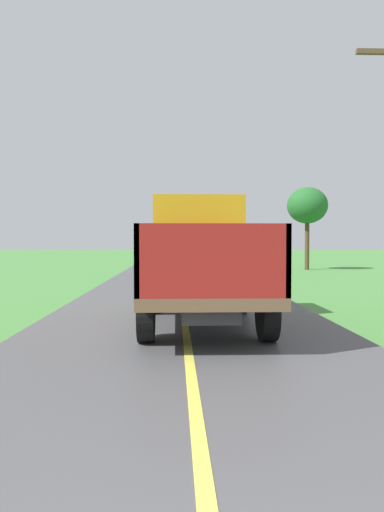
{
  "coord_description": "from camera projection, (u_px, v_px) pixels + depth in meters",
  "views": [
    {
      "loc": [
        -0.21,
        -0.88,
        1.82
      ],
      "look_at": [
        0.27,
        12.71,
        1.4
      ],
      "focal_mm": 33.89,
      "sensor_mm": 36.0,
      "label": 1
    }
  ],
  "objects": [
    {
      "name": "banana_truck_near",
      "position": [
        200.0,
        257.0,
        10.8
      ],
      "size": [
        2.38,
        5.82,
        2.8
      ],
      "color": "#2D2D30",
      "rests_on": "road_surface"
    },
    {
      "name": "roadside_tree_near_left",
      "position": [
        307.0,
        206.0,
        30.61
      ],
      "size": [
        2.55,
        2.55,
        5.24
      ],
      "color": "#4C3823",
      "rests_on": "ground"
    },
    {
      "name": "banana_truck_far",
      "position": [
        189.0,
        247.0,
        26.2
      ],
      "size": [
        2.38,
        5.81,
        2.8
      ],
      "color": "#2D2D30",
      "rests_on": "road_surface"
    }
  ]
}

